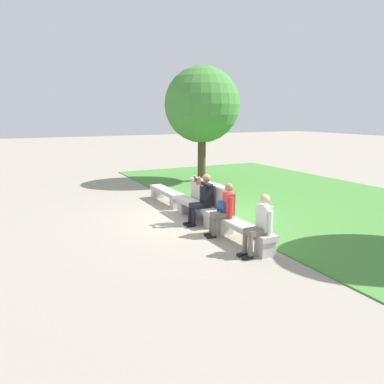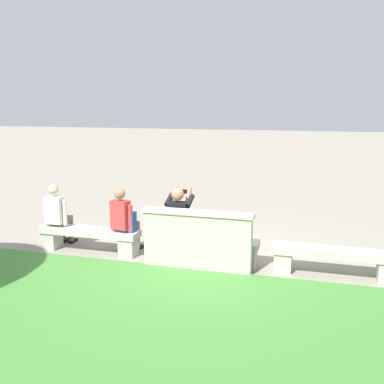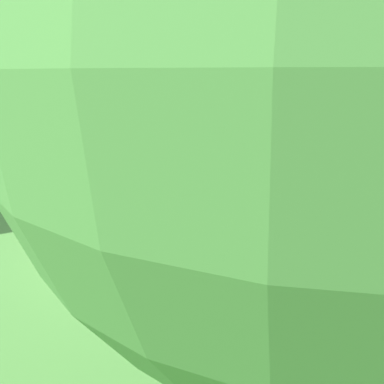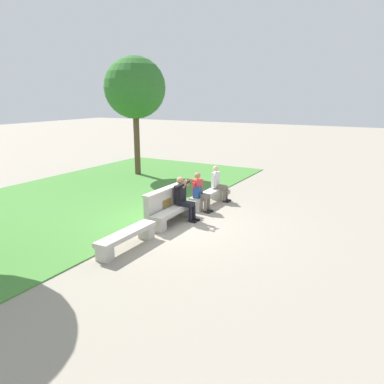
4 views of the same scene
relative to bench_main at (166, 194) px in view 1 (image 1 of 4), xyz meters
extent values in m
plane|color=gray|center=(2.19, 0.00, -0.30)|extent=(80.00, 80.00, 0.00)
cube|color=#478438|center=(2.19, 4.38, -0.28)|extent=(18.34, 8.00, 0.03)
cube|color=#B7B2A8|center=(0.00, 0.00, 0.09)|extent=(1.96, 0.40, 0.12)
cube|color=#B7B2A8|center=(-0.80, 0.00, -0.13)|extent=(0.28, 0.34, 0.33)
cube|color=#B7B2A8|center=(0.80, 0.00, -0.13)|extent=(0.28, 0.34, 0.33)
cube|color=#B7B2A8|center=(2.19, 0.00, 0.09)|extent=(1.96, 0.40, 0.12)
cube|color=#B7B2A8|center=(1.39, 0.00, -0.13)|extent=(0.28, 0.34, 0.33)
cube|color=#B7B2A8|center=(2.99, 0.00, -0.13)|extent=(0.28, 0.34, 0.33)
cube|color=#B7B2A8|center=(4.38, 0.00, 0.09)|extent=(1.96, 0.40, 0.12)
cube|color=#B7B2A8|center=(3.58, 0.00, -0.13)|extent=(0.28, 0.34, 0.33)
cube|color=#B7B2A8|center=(5.18, 0.00, -0.13)|extent=(0.28, 0.34, 0.33)
cube|color=#B7B2A8|center=(2.19, 0.34, 0.18)|extent=(1.82, 0.18, 0.95)
cube|color=beige|center=(2.19, 0.34, 0.68)|extent=(1.88, 0.24, 0.06)
cube|color=brown|center=(2.19, 0.24, 0.29)|extent=(0.44, 0.02, 0.22)
cube|color=black|center=(2.51, -0.45, -0.27)|extent=(0.10, 0.24, 0.06)
cylinder|color=black|center=(2.51, -0.38, -0.06)|extent=(0.11, 0.11, 0.42)
cube|color=black|center=(2.71, -0.45, -0.27)|extent=(0.10, 0.24, 0.06)
cylinder|color=black|center=(2.71, -0.38, -0.06)|extent=(0.11, 0.11, 0.42)
cube|color=black|center=(2.62, -0.19, 0.21)|extent=(0.31, 0.43, 0.12)
cube|color=black|center=(2.62, 0.04, 0.49)|extent=(0.34, 0.23, 0.56)
sphere|color=#9E7051|center=(2.62, 0.04, 0.91)|extent=(0.22, 0.22, 0.22)
cylinder|color=black|center=(2.43, -0.06, 0.78)|extent=(0.10, 0.31, 0.21)
cylinder|color=#9E7051|center=(2.49, -0.20, 0.86)|extent=(0.10, 0.19, 0.27)
cylinder|color=black|center=(2.81, -0.06, 0.78)|extent=(0.10, 0.31, 0.21)
cylinder|color=#9E7051|center=(2.74, -0.20, 0.86)|extent=(0.10, 0.19, 0.27)
cube|color=black|center=(2.62, -0.26, 0.90)|extent=(0.15, 0.02, 0.08)
cube|color=black|center=(3.54, -0.40, -0.27)|extent=(0.14, 0.23, 0.06)
cylinder|color=#6B6051|center=(3.55, -0.34, -0.06)|extent=(0.10, 0.10, 0.42)
cube|color=black|center=(3.72, -0.43, -0.27)|extent=(0.14, 0.23, 0.06)
cylinder|color=#6B6051|center=(3.73, -0.37, -0.06)|extent=(0.10, 0.10, 0.42)
cube|color=#6B6051|center=(3.67, -0.18, 0.21)|extent=(0.35, 0.44, 0.12)
cube|color=#D83838|center=(3.71, 0.04, 0.47)|extent=(0.35, 0.25, 0.52)
sphere|color=#9E7051|center=(3.71, 0.04, 0.86)|extent=(0.20, 0.20, 0.20)
cylinder|color=#D83838|center=(3.51, 0.05, 0.42)|extent=(0.08, 0.08, 0.48)
cylinder|color=#D83838|center=(3.90, -0.01, 0.42)|extent=(0.08, 0.08, 0.48)
cube|color=black|center=(4.99, -0.42, -0.27)|extent=(0.11, 0.22, 0.06)
cylinder|color=#6B6051|center=(4.99, -0.36, -0.06)|extent=(0.10, 0.10, 0.42)
cube|color=black|center=(5.17, -0.42, -0.27)|extent=(0.11, 0.22, 0.06)
cylinder|color=#6B6051|center=(5.17, -0.36, -0.06)|extent=(0.10, 0.10, 0.42)
cube|color=#6B6051|center=(5.07, -0.18, 0.21)|extent=(0.29, 0.41, 0.12)
cube|color=silver|center=(5.06, 0.04, 0.47)|extent=(0.33, 0.21, 0.52)
sphere|color=beige|center=(5.06, 0.04, 0.86)|extent=(0.20, 0.20, 0.20)
cylinder|color=silver|center=(4.87, 0.01, 0.42)|extent=(0.08, 0.08, 0.48)
cylinder|color=silver|center=(5.27, 0.03, 0.42)|extent=(0.08, 0.08, 0.48)
cube|color=#234C8C|center=(3.60, -0.02, 0.33)|extent=(0.28, 0.20, 0.36)
cube|color=navy|center=(3.60, -0.13, 0.26)|extent=(0.20, 0.06, 0.16)
torus|color=black|center=(3.60, -0.02, 0.53)|extent=(0.10, 0.02, 0.10)
cylinder|color=#4C3826|center=(-2.95, 2.87, 0.84)|extent=(0.34, 0.34, 2.28)
sphere|color=#428438|center=(-2.95, 2.87, 2.91)|extent=(3.11, 3.11, 3.11)
camera|label=1|loc=(10.95, -4.56, 2.54)|focal=35.00mm
camera|label=2|loc=(0.30, 7.23, 2.44)|focal=42.00mm
camera|label=3|loc=(-4.18, 4.80, 2.90)|focal=42.00mm
camera|label=4|loc=(-6.73, -5.63, 3.38)|focal=35.00mm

